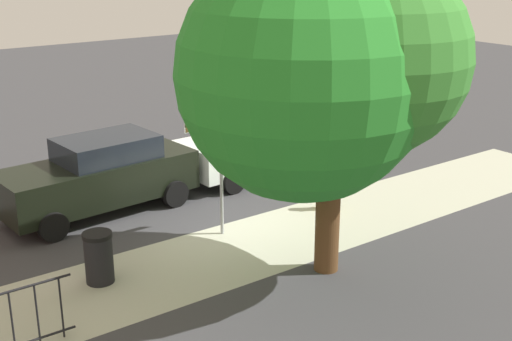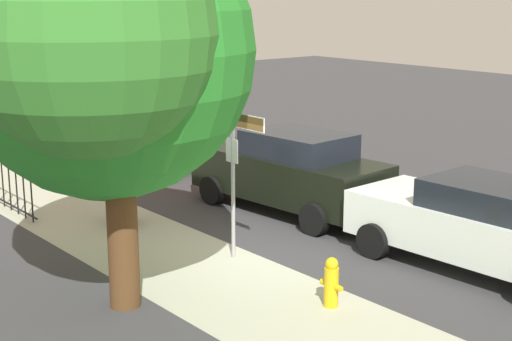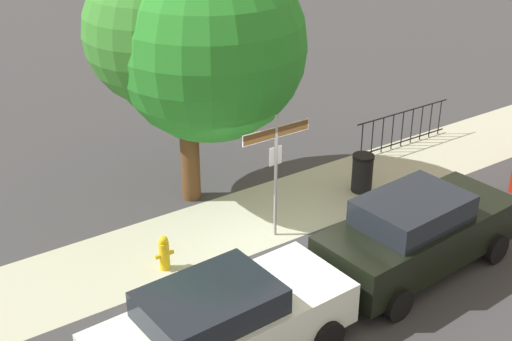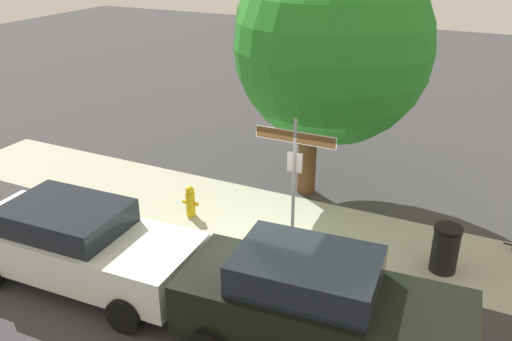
{
  "view_description": "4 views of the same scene",
  "coord_description": "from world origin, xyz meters",
  "px_view_note": "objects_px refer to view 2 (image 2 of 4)",
  "views": [
    {
      "loc": [
        7.6,
        11.67,
        5.94
      ],
      "look_at": [
        -0.51,
        0.62,
        1.35
      ],
      "focal_mm": 47.47,
      "sensor_mm": 36.0,
      "label": 1
    },
    {
      "loc": [
        -10.14,
        8.39,
        4.7
      ],
      "look_at": [
        -0.49,
        0.47,
        1.74
      ],
      "focal_mm": 54.11,
      "sensor_mm": 36.0,
      "label": 2
    },
    {
      "loc": [
        -7.72,
        -10.49,
        8.29
      ],
      "look_at": [
        -0.2,
        0.52,
        1.69
      ],
      "focal_mm": 49.14,
      "sensor_mm": 36.0,
      "label": 3
    },
    {
      "loc": [
        3.81,
        -8.74,
        6.22
      ],
      "look_at": [
        -0.5,
        0.15,
        1.74
      ],
      "focal_mm": 37.45,
      "sensor_mm": 36.0,
      "label": 4
    }
  ],
  "objects_px": {
    "car_black": "(290,171)",
    "trash_bin": "(123,200)",
    "street_sign": "(233,147)",
    "shade_tree": "(100,44)",
    "fire_hydrant": "(331,282)",
    "car_white": "(482,224)",
    "car_red": "(143,129)"
  },
  "relations": [
    {
      "from": "car_white",
      "to": "car_black",
      "type": "distance_m",
      "value": 4.72
    },
    {
      "from": "car_red",
      "to": "fire_hydrant",
      "type": "bearing_deg",
      "value": 160.07
    },
    {
      "from": "street_sign",
      "to": "car_black",
      "type": "relative_size",
      "value": 0.63
    },
    {
      "from": "car_black",
      "to": "fire_hydrant",
      "type": "bearing_deg",
      "value": 140.93
    },
    {
      "from": "car_white",
      "to": "fire_hydrant",
      "type": "height_order",
      "value": "car_white"
    },
    {
      "from": "street_sign",
      "to": "car_red",
      "type": "xyz_separation_m",
      "value": [
        7.62,
        -2.78,
        -1.08
      ]
    },
    {
      "from": "street_sign",
      "to": "car_white",
      "type": "height_order",
      "value": "street_sign"
    },
    {
      "from": "car_black",
      "to": "car_red",
      "type": "distance_m",
      "value": 6.07
    },
    {
      "from": "fire_hydrant",
      "to": "street_sign",
      "type": "bearing_deg",
      "value": -4.26
    },
    {
      "from": "street_sign",
      "to": "shade_tree",
      "type": "distance_m",
      "value": 3.37
    },
    {
      "from": "car_white",
      "to": "trash_bin",
      "type": "distance_m",
      "value": 7.07
    },
    {
      "from": "car_white",
      "to": "fire_hydrant",
      "type": "bearing_deg",
      "value": 78.18
    },
    {
      "from": "street_sign",
      "to": "trash_bin",
      "type": "xyz_separation_m",
      "value": [
        3.04,
        0.5,
        -1.53
      ]
    },
    {
      "from": "shade_tree",
      "to": "fire_hydrant",
      "type": "distance_m",
      "value": 4.88
    },
    {
      "from": "car_black",
      "to": "trash_bin",
      "type": "xyz_separation_m",
      "value": [
        1.49,
        3.24,
        -0.4
      ]
    },
    {
      "from": "shade_tree",
      "to": "car_red",
      "type": "xyz_separation_m",
      "value": [
        8.11,
        -5.51,
        -2.99
      ]
    },
    {
      "from": "car_red",
      "to": "shade_tree",
      "type": "bearing_deg",
      "value": 142.01
    },
    {
      "from": "trash_bin",
      "to": "fire_hydrant",
      "type": "bearing_deg",
      "value": -176.99
    },
    {
      "from": "car_black",
      "to": "fire_hydrant",
      "type": "distance_m",
      "value": 5.17
    },
    {
      "from": "street_sign",
      "to": "car_black",
      "type": "xyz_separation_m",
      "value": [
        1.55,
        -2.74,
        -1.12
      ]
    },
    {
      "from": "shade_tree",
      "to": "trash_bin",
      "type": "relative_size",
      "value": 6.19
    },
    {
      "from": "street_sign",
      "to": "shade_tree",
      "type": "height_order",
      "value": "shade_tree"
    },
    {
      "from": "trash_bin",
      "to": "car_red",
      "type": "bearing_deg",
      "value": -35.61
    },
    {
      "from": "car_white",
      "to": "car_black",
      "type": "xyz_separation_m",
      "value": [
        4.72,
        0.13,
        0.08
      ]
    },
    {
      "from": "fire_hydrant",
      "to": "car_black",
      "type": "bearing_deg",
      "value": -34.88
    },
    {
      "from": "car_white",
      "to": "fire_hydrant",
      "type": "xyz_separation_m",
      "value": [
        0.5,
        3.07,
        -0.43
      ]
    },
    {
      "from": "car_black",
      "to": "car_red",
      "type": "height_order",
      "value": "car_red"
    },
    {
      "from": "shade_tree",
      "to": "fire_hydrant",
      "type": "xyz_separation_m",
      "value": [
        -2.18,
        -2.53,
        -3.55
      ]
    },
    {
      "from": "shade_tree",
      "to": "car_red",
      "type": "bearing_deg",
      "value": -34.22
    },
    {
      "from": "car_white",
      "to": "trash_bin",
      "type": "bearing_deg",
      "value": 25.92
    },
    {
      "from": "shade_tree",
      "to": "car_black",
      "type": "bearing_deg",
      "value": -69.58
    },
    {
      "from": "shade_tree",
      "to": "street_sign",
      "type": "bearing_deg",
      "value": -79.9
    }
  ]
}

